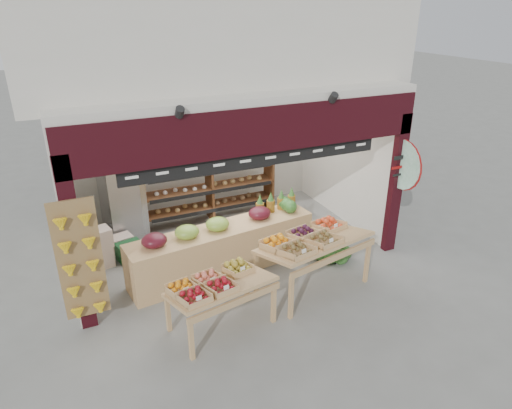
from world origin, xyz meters
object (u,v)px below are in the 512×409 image
Objects in this scene: refrigerator at (122,193)px; cardboard_stack at (111,249)px; watermelon_pile at (331,248)px; display_table_left at (214,286)px; mid_counter at (223,247)px; back_shelving at (209,171)px; display_table_right at (309,241)px.

cardboard_stack is (-0.43, -0.97, -0.65)m from refrigerator.
refrigerator is at bearing 142.48° from watermelon_pile.
refrigerator is 1.25m from cardboard_stack.
display_table_left is at bearing -66.75° from cardboard_stack.
mid_counter reaches higher than display_table_left.
watermelon_pile is (3.29, -2.53, -0.72)m from refrigerator.
back_shelving is at bearing 22.92° from cardboard_stack.
watermelon_pile is at bearing -22.72° from cardboard_stack.
refrigerator is 4.21m from watermelon_pile.
cardboard_stack is 0.55× the size of display_table_right.
display_table_left is 2.25× the size of watermelon_pile.
mid_counter is 4.79× the size of watermelon_pile.
refrigerator is at bearing 100.68° from display_table_left.
back_shelving is 3.05m from watermelon_pile.
refrigerator is 1.71× the size of cardboard_stack.
back_shelving is 1.83m from refrigerator.
cardboard_stack is 1.52× the size of watermelon_pile.
watermelon_pile is at bearing -12.46° from mid_counter.
cardboard_stack is at bearing -125.28° from refrigerator.
refrigerator is at bearing 65.91° from cardboard_stack.
display_table_right reaches higher than display_table_left.
back_shelving is at bearing 71.78° from display_table_left.
display_table_right is at bearing -63.71° from refrigerator.
display_table_right reaches higher than cardboard_stack.
back_shelving is 2.58m from cardboard_stack.
back_shelving reaches higher than watermelon_pile.
display_table_right is at bearing -44.21° from mid_counter.
back_shelving is 1.79× the size of display_table_left.
cardboard_stack is at bearing 113.25° from display_table_left.
cardboard_stack is 0.67× the size of display_table_left.
mid_counter is 1.58m from display_table_right.
watermelon_pile is (0.87, 0.63, -0.67)m from display_table_right.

